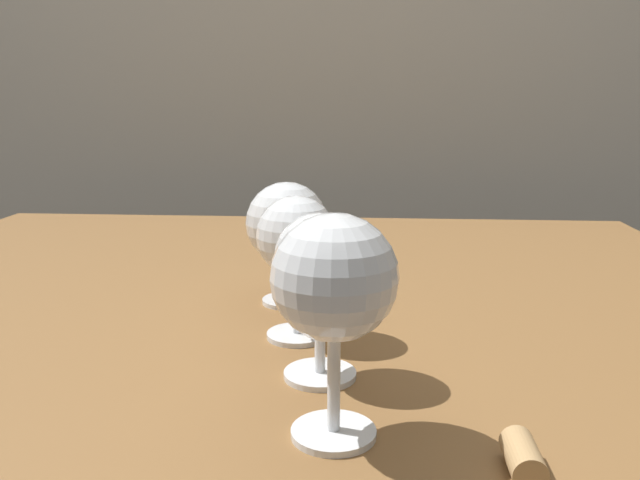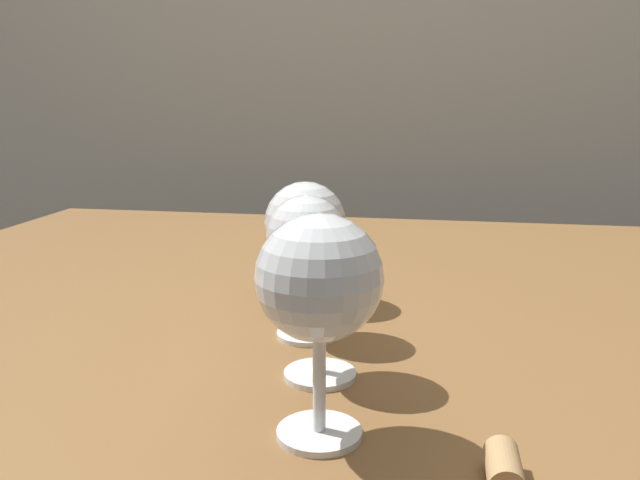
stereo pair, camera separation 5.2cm
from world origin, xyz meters
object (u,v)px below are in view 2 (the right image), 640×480
object	(u,v)px
wine_glass_amber	(320,264)
wine_glass_cabernet	(319,281)
wine_glass_empty	(305,224)
wine_glass_chardonnay	(306,239)
cork	(504,469)

from	to	relation	value
wine_glass_amber	wine_glass_cabernet	bearing A→B (deg)	-80.36
wine_glass_amber	wine_glass_empty	size ratio (longest dim) A/B	1.01
wine_glass_empty	wine_glass_cabernet	bearing A→B (deg)	-77.03
wine_glass_cabernet	wine_glass_chardonnay	distance (m)	0.19
wine_glass_chardonnay	wine_glass_empty	distance (m)	0.11
wine_glass_chardonnay	cork	bearing A→B (deg)	-53.50
wine_glass_amber	cork	world-z (taller)	wine_glass_amber
wine_glass_cabernet	cork	distance (m)	0.16
wine_glass_cabernet	cork	world-z (taller)	wine_glass_cabernet
wine_glass_chardonnay	wine_glass_empty	size ratio (longest dim) A/B	1.01
wine_glass_chardonnay	cork	world-z (taller)	wine_glass_chardonnay
wine_glass_cabernet	wine_glass_empty	size ratio (longest dim) A/B	1.14
wine_glass_cabernet	cork	bearing A→B (deg)	-17.44
wine_glass_cabernet	wine_glass_amber	bearing A→B (deg)	99.64
wine_glass_cabernet	wine_glass_empty	xyz separation A→B (m)	(-0.07, 0.29, -0.02)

